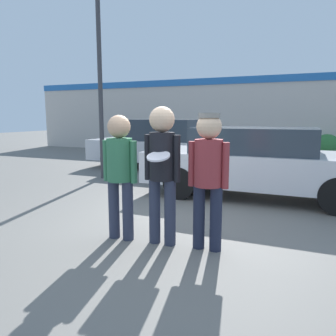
{
  "coord_description": "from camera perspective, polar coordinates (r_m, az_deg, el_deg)",
  "views": [
    {
      "loc": [
        1.76,
        -4.19,
        1.67
      ],
      "look_at": [
        0.07,
        -0.19,
        0.99
      ],
      "focal_mm": 35.0,
      "sensor_mm": 36.0,
      "label": 1
    }
  ],
  "objects": [
    {
      "name": "ground_plane",
      "position": [
        4.84,
        0.09,
        -11.28
      ],
      "size": [
        56.0,
        56.0,
        0.0
      ],
      "primitive_type": "plane",
      "color": "#66635E"
    },
    {
      "name": "storefront_building",
      "position": [
        14.9,
        16.25,
        8.79
      ],
      "size": [
        24.0,
        0.22,
        3.4
      ],
      "color": "beige",
      "rests_on": "ground"
    },
    {
      "name": "person_left",
      "position": [
        4.44,
        -8.38,
        0.25
      ],
      "size": [
        0.51,
        0.34,
        1.7
      ],
      "color": "#2D3347",
      "rests_on": "ground"
    },
    {
      "name": "person_middle_with_frisbee",
      "position": [
        4.2,
        -1.04,
        0.88
      ],
      "size": [
        0.5,
        0.55,
        1.8
      ],
      "color": "#2D3347",
      "rests_on": "ground"
    },
    {
      "name": "person_right",
      "position": [
        4.06,
        7.02,
        -0.14
      ],
      "size": [
        0.52,
        0.35,
        1.72
      ],
      "color": "#1E2338",
      "rests_on": "ground"
    },
    {
      "name": "parked_car_near",
      "position": [
        7.11,
        15.36,
        1.08
      ],
      "size": [
        4.67,
        1.92,
        1.45
      ],
      "color": "silver",
      "rests_on": "ground"
    },
    {
      "name": "parked_car_far",
      "position": [
        10.66,
        -1.13,
        4.13
      ],
      "size": [
        4.7,
        1.87,
        1.58
      ],
      "color": "silver",
      "rests_on": "ground"
    },
    {
      "name": "street_lamp",
      "position": [
        9.08,
        -10.6,
        18.4
      ],
      "size": [
        1.24,
        0.35,
        5.13
      ],
      "color": "#38383D",
      "rests_on": "ground"
    },
    {
      "name": "shrub",
      "position": [
        14.17,
        25.91,
        3.29
      ],
      "size": [
        1.01,
        1.01,
        1.01
      ],
      "color": "#2D6B33",
      "rests_on": "ground"
    }
  ]
}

